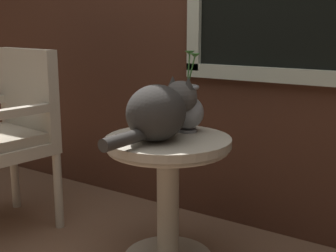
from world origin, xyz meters
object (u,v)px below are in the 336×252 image
Objects in this scene: wicker_chair at (9,129)px; cat at (160,111)px; wicker_side_table at (168,176)px; pewter_vase_with_ivy at (187,109)px.

cat is at bearing 4.88° from wicker_chair.
wicker_chair is 0.91m from cat.
pewter_vase_with_ivy reaches higher than wicker_side_table.
wicker_side_table is at bearing 7.70° from wicker_chair.
wicker_chair is at bearing -172.30° from wicker_side_table.
cat is at bearing -100.73° from wicker_side_table.
wicker_side_table is 1.02× the size of cat.
pewter_vase_with_ivy reaches higher than wicker_chair.
wicker_side_table is 0.30m from cat.
wicker_side_table is 1.62× the size of pewter_vase_with_ivy.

